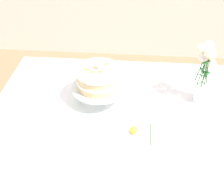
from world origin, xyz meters
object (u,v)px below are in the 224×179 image
(layer_cake, at_px, (98,78))
(flower_vase, at_px, (204,71))
(dining_table, at_px, (121,125))
(cake_stand, at_px, (99,88))
(fallen_rose, at_px, (135,130))

(layer_cake, distance_m, flower_vase, 0.55)
(dining_table, distance_m, cake_stand, 0.23)
(layer_cake, bearing_deg, flower_vase, 5.09)
(dining_table, height_order, flower_vase, flower_vase)
(dining_table, relative_size, cake_stand, 4.83)
(cake_stand, height_order, flower_vase, flower_vase)
(fallen_rose, bearing_deg, flower_vase, 39.27)
(cake_stand, xyz_separation_m, flower_vase, (0.55, 0.05, 0.11))
(layer_cake, distance_m, fallen_rose, 0.34)
(dining_table, distance_m, flower_vase, 0.53)
(layer_cake, xyz_separation_m, fallen_rose, (0.20, -0.23, -0.13))
(cake_stand, relative_size, fallen_rose, 2.06)
(fallen_rose, bearing_deg, dining_table, 118.49)
(cake_stand, xyz_separation_m, layer_cake, (0.00, -0.00, 0.07))
(flower_vase, bearing_deg, layer_cake, -174.91)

